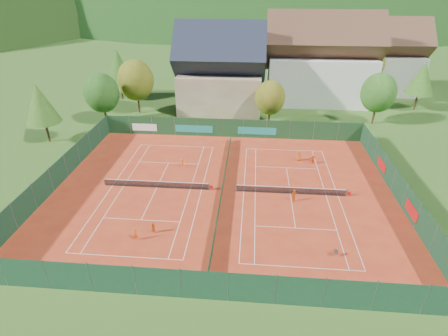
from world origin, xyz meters
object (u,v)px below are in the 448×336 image
(hotel_block_a, at_px, (320,64))
(hotel_block_b, at_px, (380,61))
(player_left_near, at_px, (136,235))
(player_right_far_b, at_px, (313,160))
(ball_hopper, at_px, (336,252))
(player_right_near, at_px, (294,196))
(player_right_far_a, at_px, (299,156))
(player_left_far, at_px, (182,163))
(player_left_mid, at_px, (153,228))
(chalet, at_px, (221,73))

(hotel_block_a, relative_size, hotel_block_b, 1.25)
(player_left_near, distance_m, player_right_far_b, 25.85)
(ball_hopper, distance_m, player_left_near, 18.75)
(hotel_block_b, relative_size, player_left_near, 12.88)
(hotel_block_a, height_order, player_right_near, hotel_block_a)
(ball_hopper, height_order, player_right_far_a, player_right_far_a)
(hotel_block_a, xyz_separation_m, player_right_far_b, (-4.42, -28.16, -6.74))
(ball_hopper, xyz_separation_m, player_left_far, (-17.09, 15.52, 0.12))
(player_left_mid, relative_size, player_right_far_a, 0.84)
(hotel_block_b, distance_m, player_left_mid, 63.93)
(ball_hopper, relative_size, player_left_near, 0.60)
(chalet, bearing_deg, player_left_far, -96.66)
(hotel_block_b, relative_size, ball_hopper, 21.60)
(hotel_block_a, xyz_separation_m, player_left_near, (-23.53, -45.57, -6.71))
(player_left_mid, bearing_deg, player_left_near, -119.38)
(player_left_near, bearing_deg, player_right_near, 0.77)
(player_left_far, relative_size, player_right_near, 0.90)
(hotel_block_a, distance_m, player_right_far_a, 28.80)
(hotel_block_b, distance_m, player_right_far_b, 41.02)
(ball_hopper, height_order, player_left_far, player_left_far)
(ball_hopper, bearing_deg, chalet, 109.44)
(hotel_block_a, height_order, player_left_far, hotel_block_a)
(player_left_mid, height_order, player_left_far, player_left_far)
(hotel_block_b, height_order, player_left_mid, hotel_block_b)
(player_left_near, relative_size, player_right_far_a, 0.93)
(player_left_far, distance_m, player_right_near, 15.64)
(player_right_near, bearing_deg, player_right_far_b, 49.88)
(ball_hopper, relative_size, player_right_far_a, 0.55)
(player_left_far, bearing_deg, chalet, -74.81)
(chalet, xyz_separation_m, hotel_block_b, (33.00, 14.00, -0.01))
(player_left_near, height_order, player_left_mid, player_left_near)
(hotel_block_a, bearing_deg, player_left_near, -117.32)
(player_left_near, xyz_separation_m, player_right_far_a, (17.32, 18.25, 0.05))
(ball_hopper, height_order, player_right_near, player_right_near)
(hotel_block_a, height_order, player_right_far_b, hotel_block_a)
(hotel_block_b, distance_m, ball_hopper, 57.72)
(player_left_far, xyz_separation_m, player_right_far_b, (17.46, 2.55, -0.04))
(player_left_mid, relative_size, player_right_far_b, 0.95)
(player_left_near, bearing_deg, player_left_mid, 13.03)
(player_left_far, height_order, player_right_near, player_right_near)
(chalet, height_order, player_left_far, chalet)
(hotel_block_b, height_order, player_right_near, hotel_block_b)
(player_right_far_a, bearing_deg, hotel_block_a, -114.92)
(player_right_near, xyz_separation_m, player_right_far_a, (1.59, 10.22, -0.03))
(chalet, bearing_deg, ball_hopper, -70.56)
(hotel_block_a, bearing_deg, ball_hopper, -95.92)
(player_left_mid, xyz_separation_m, player_left_far, (0.23, 13.69, 0.07))
(ball_hopper, xyz_separation_m, player_left_mid, (-17.32, 1.83, 0.05))
(player_left_mid, xyz_separation_m, player_right_near, (14.31, 6.87, 0.14))
(chalet, distance_m, player_right_far_b, 27.19)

